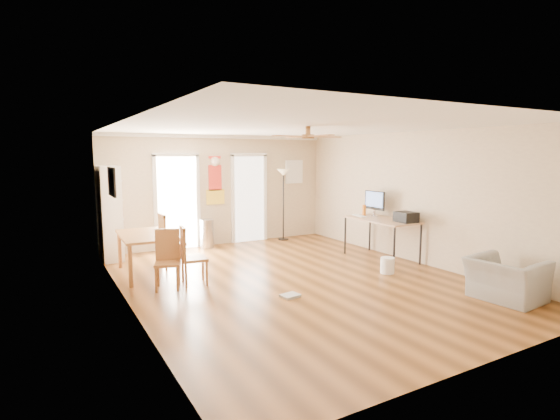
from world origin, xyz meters
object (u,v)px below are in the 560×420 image
computer_desk (381,239)px  printer (406,217)px  dining_table (147,254)px  trash_can (207,234)px  dining_chair_right_b (194,256)px  dining_chair_near (167,260)px  wastebasket_a (387,265)px  dining_chair_right_a (173,240)px  bookshelf (109,213)px  torchiere_lamp (283,205)px  armchair (506,279)px

computer_desk → printer: 0.76m
dining_table → printer: 4.95m
dining_table → trash_can: bearing=42.8°
dining_chair_right_b → dining_chair_near: bearing=103.8°
dining_chair_near → wastebasket_a: bearing=3.9°
trash_can → printer: size_ratio=1.71×
dining_chair_right_b → printer: (4.05, -0.74, 0.45)m
dining_table → printer: (4.60, -1.73, 0.56)m
wastebasket_a → dining_chair_right_b: bearing=161.5°
dining_chair_right_a → printer: size_ratio=2.64×
dining_chair_right_a → printer: (4.05, -2.02, 0.42)m
computer_desk → wastebasket_a: (-0.65, -0.89, -0.27)m
dining_chair_right_b → dining_chair_near: size_ratio=1.03×
dining_chair_right_a → dining_table: bearing=117.9°
dining_chair_near → dining_chair_right_a: bearing=90.4°
bookshelf → trash_can: bookshelf is taller
dining_table → wastebasket_a: bearing=-28.7°
dining_chair_right_b → torchiere_lamp: bearing=-42.9°
wastebasket_a → armchair: (0.49, -1.95, 0.17)m
dining_chair_right_a → printer: 4.55m
torchiere_lamp → computer_desk: (0.74, -2.74, -0.48)m
trash_can → dining_chair_right_a: bearing=-131.8°
dining_chair_right_b → armchair: 4.83m
dining_chair_right_b → computer_desk: (3.91, -0.20, -0.07)m
bookshelf → computer_desk: size_ratio=1.24×
trash_can → wastebasket_a: bearing=-60.1°
trash_can → computer_desk: computer_desk is taller
torchiere_lamp → printer: (0.88, -3.28, 0.04)m
dining_table → wastebasket_a: size_ratio=5.08×
torchiere_lamp → armchair: 5.64m
dining_chair_right_a → computer_desk: (3.91, -1.49, -0.10)m
dining_chair_right_b → wastebasket_a: dining_chair_right_b is taller
computer_desk → armchair: size_ratio=1.61×
dining_chair_right_a → armchair: dining_chair_right_a is taller
dining_table → printer: printer is taller
trash_can → bookshelf: bearing=-178.7°
bookshelf → dining_chair_right_b: (0.94, -2.53, -0.48)m
bookshelf → torchiere_lamp: size_ratio=1.07×
dining_table → armchair: dining_table is taller
dining_chair_right_a → armchair: bearing=-138.8°
dining_chair_right_b → computer_desk: dining_chair_right_b is taller
dining_chair_right_b → computer_desk: 3.92m
dining_chair_right_b → wastebasket_a: (3.26, -1.09, -0.34)m
dining_chair_right_a → trash_can: size_ratio=1.54×
dining_chair_near → printer: bearing=10.9°
printer → computer_desk: bearing=108.5°
dining_table → torchiere_lamp: bearing=22.5°
dining_chair_near → trash_can: dining_chair_near is taller
torchiere_lamp → dining_table: bearing=-157.5°
dining_table → armchair: size_ratio=1.53×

